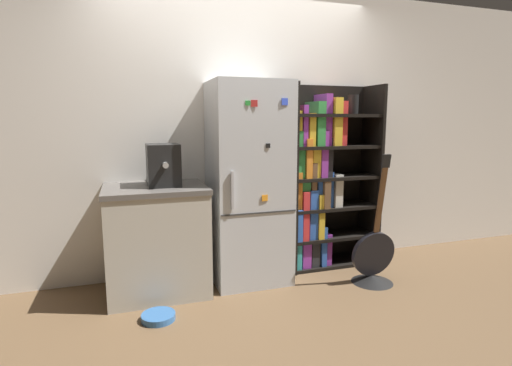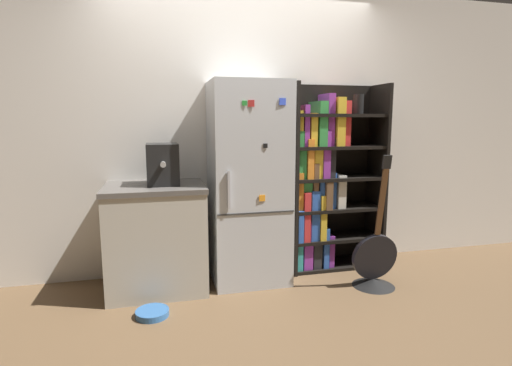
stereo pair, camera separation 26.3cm
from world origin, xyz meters
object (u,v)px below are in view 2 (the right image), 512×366
Objects in this scene: espresso_machine at (163,164)px; guitar at (374,267)px; refrigerator at (248,183)px; pet_bowl at (152,313)px; bookshelf at (322,182)px.

guitar is (1.71, -0.42, -0.88)m from espresso_machine.
guitar is (1.00, -0.43, -0.69)m from refrigerator.
pet_bowl is at bearing -147.78° from refrigerator.
guitar is 1.84m from pet_bowl.
guitar is at bearing -13.89° from espresso_machine.
refrigerator reaches higher than espresso_machine.
bookshelf reaches higher than espresso_machine.
refrigerator is 1.00× the size of bookshelf.
refrigerator is 7.19× the size of pet_bowl.
bookshelf is at bearing 9.87° from refrigerator.
espresso_machine is (-0.72, -0.01, 0.19)m from refrigerator.
bookshelf is 7.22× the size of pet_bowl.
pet_bowl is at bearing -102.87° from espresso_machine.
espresso_machine is at bearing -174.59° from bookshelf.
refrigerator is 1.29m from guitar.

